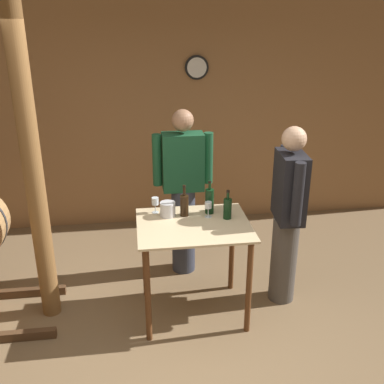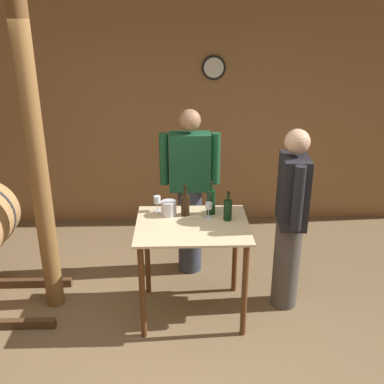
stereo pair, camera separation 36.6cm
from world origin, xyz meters
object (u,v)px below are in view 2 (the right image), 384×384
(wine_glass_near_center, at_px, (209,207))
(wine_bottle_far_left, at_px, (185,204))
(person_visitor_with_scarf, at_px, (190,189))
(wine_bottle_left, at_px, (211,201))
(wooden_post, at_px, (38,167))
(ice_bucket, at_px, (169,208))
(wine_bottle_center, at_px, (228,209))
(person_host, at_px, (291,218))
(wine_glass_near_left, at_px, (157,200))

(wine_glass_near_center, bearing_deg, wine_bottle_far_left, 163.74)
(person_visitor_with_scarf, bearing_deg, wine_bottle_left, -72.48)
(wooden_post, xyz_separation_m, person_visitor_with_scarf, (1.28, 0.58, -0.45))
(wine_bottle_left, bearing_deg, ice_bucket, -177.77)
(wine_bottle_center, bearing_deg, wine_bottle_left, 135.59)
(wine_bottle_left, bearing_deg, wine_glass_near_center, -106.41)
(wine_bottle_left, height_order, person_visitor_with_scarf, person_visitor_with_scarf)
(wine_bottle_far_left, distance_m, person_host, 0.92)
(person_host, relative_size, person_visitor_with_scarf, 0.98)
(wine_bottle_far_left, xyz_separation_m, wine_glass_near_center, (0.20, -0.06, 0.00))
(ice_bucket, bearing_deg, person_visitor_with_scarf, 70.27)
(wine_bottle_center, bearing_deg, ice_bucket, 166.93)
(wine_bottle_left, height_order, wine_glass_near_center, wine_bottle_left)
(person_host, bearing_deg, wine_bottle_center, -177.07)
(wooden_post, bearing_deg, wine_glass_near_left, 6.10)
(wine_bottle_center, bearing_deg, wine_bottle_far_left, 163.78)
(wine_bottle_center, distance_m, ice_bucket, 0.52)
(person_host, bearing_deg, ice_bucket, 175.20)
(wine_bottle_far_left, relative_size, wine_bottle_left, 0.93)
(wine_bottle_center, relative_size, ice_bucket, 1.92)
(wine_bottle_far_left, relative_size, person_host, 0.17)
(ice_bucket, xyz_separation_m, person_host, (1.06, -0.09, -0.07))
(wine_glass_near_left, bearing_deg, person_visitor_with_scarf, 57.23)
(wooden_post, distance_m, person_visitor_with_scarf, 1.47)
(wine_bottle_left, distance_m, wine_bottle_center, 0.19)
(person_host, bearing_deg, wine_bottle_far_left, 175.21)
(wine_glass_near_center, bearing_deg, person_visitor_with_scarf, 103.09)
(wine_bottle_center, xyz_separation_m, ice_bucket, (-0.51, 0.12, -0.03))
(ice_bucket, distance_m, person_host, 1.06)
(wine_glass_near_left, height_order, ice_bucket, wine_glass_near_left)
(wine_glass_near_center, height_order, person_visitor_with_scarf, person_visitor_with_scarf)
(wine_bottle_far_left, height_order, wine_glass_near_center, wine_bottle_far_left)
(wine_bottle_left, bearing_deg, wine_bottle_far_left, -173.27)
(wine_bottle_far_left, bearing_deg, wine_bottle_left, 6.73)
(wooden_post, bearing_deg, wine_glass_near_center, -2.09)
(wine_glass_near_center, bearing_deg, wooden_post, 177.91)
(ice_bucket, height_order, person_visitor_with_scarf, person_visitor_with_scarf)
(person_host, distance_m, person_visitor_with_scarf, 1.07)
(wooden_post, height_order, wine_glass_near_center, wooden_post)
(wine_glass_near_left, xyz_separation_m, person_host, (1.16, -0.17, -0.11))
(wooden_post, relative_size, person_host, 1.62)
(wine_glass_near_left, xyz_separation_m, person_visitor_with_scarf, (0.30, 0.47, -0.09))
(wine_bottle_left, height_order, wine_glass_near_left, wine_bottle_left)
(wine_bottle_center, xyz_separation_m, wine_glass_near_center, (-0.16, 0.05, 0.01))
(wooden_post, relative_size, wine_bottle_far_left, 9.52)
(wine_glass_near_left, xyz_separation_m, ice_bucket, (0.10, -0.09, -0.04))
(wine_bottle_far_left, height_order, wine_bottle_left, wine_bottle_left)
(wine_bottle_left, bearing_deg, person_visitor_with_scarf, 107.52)
(wine_bottle_far_left, height_order, person_host, person_host)
(wine_glass_near_center, bearing_deg, ice_bucket, 168.39)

